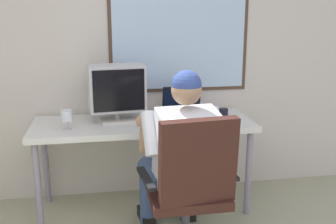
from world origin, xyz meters
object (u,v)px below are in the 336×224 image
office_chair (192,182)px  crt_monitor (117,89)px  person_seated (180,155)px  laptop (183,109)px  coffee_mug (223,116)px  wine_glass (67,117)px  desk (143,130)px

office_chair → crt_monitor: crt_monitor is taller
office_chair → person_seated: (-0.02, 0.26, 0.08)m
laptop → coffee_mug: size_ratio=3.01×
person_seated → crt_monitor: size_ratio=2.77×
crt_monitor → office_chair: bearing=-65.0°
office_chair → crt_monitor: (-0.40, 0.87, 0.43)m
office_chair → wine_glass: office_chair is taller
wine_glass → coffee_mug: size_ratio=1.35×
person_seated → desk: bearing=108.1°
crt_monitor → laptop: size_ratio=1.36×
wine_glass → person_seated: bearing=-29.9°
crt_monitor → wine_glass: crt_monitor is taller
desk → laptop: bearing=13.7°
crt_monitor → wine_glass: size_ratio=3.05×
coffee_mug → person_seated: bearing=-135.0°
office_chair → crt_monitor: size_ratio=2.24×
crt_monitor → coffee_mug: 0.85m
desk → crt_monitor: crt_monitor is taller
desk → wine_glass: 0.61m
desk → office_chair: (0.21, -0.82, -0.10)m
laptop → wine_glass: bearing=-167.1°
laptop → wine_glass: size_ratio=2.24×
office_chair → crt_monitor: 1.05m
person_seated → coffee_mug: person_seated is taller
person_seated → wine_glass: size_ratio=8.44×
office_chair → wine_glass: bearing=138.4°
crt_monitor → coffee_mug: size_ratio=4.11×
desk → laptop: (0.34, 0.08, 0.13)m
desk → crt_monitor: (-0.20, 0.05, 0.33)m
office_chair → crt_monitor: bearing=115.0°
laptop → office_chair: bearing=-98.4°
office_chair → coffee_mug: bearing=59.3°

